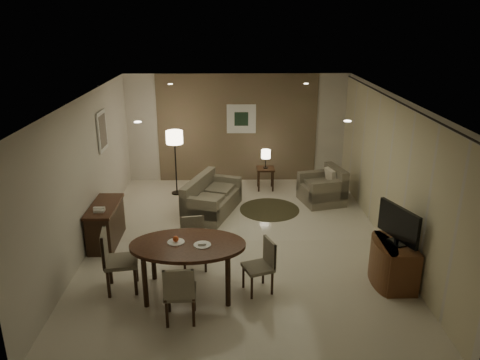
{
  "coord_description": "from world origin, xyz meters",
  "views": [
    {
      "loc": [
        -0.17,
        -7.93,
        4.03
      ],
      "look_at": [
        0.0,
        0.2,
        1.15
      ],
      "focal_mm": 35.0,
      "sensor_mm": 36.0,
      "label": 1
    }
  ],
  "objects_px": {
    "console_desk": "(106,224)",
    "armchair": "(322,186)",
    "tv_cabinet": "(395,263)",
    "dining_table": "(189,268)",
    "chair_near": "(180,291)",
    "floor_lamp": "(176,163)",
    "chair_far": "(194,245)",
    "side_table": "(265,178)",
    "chair_right": "(258,267)",
    "chair_left": "(121,261)",
    "sofa": "(212,196)"
  },
  "relations": [
    {
      "from": "console_desk",
      "to": "armchair",
      "type": "height_order",
      "value": "armchair"
    },
    {
      "from": "console_desk",
      "to": "tv_cabinet",
      "type": "height_order",
      "value": "console_desk"
    },
    {
      "from": "dining_table",
      "to": "chair_near",
      "type": "height_order",
      "value": "chair_near"
    },
    {
      "from": "armchair",
      "to": "floor_lamp",
      "type": "xyz_separation_m",
      "value": [
        -3.34,
        0.62,
        0.36
      ]
    },
    {
      "from": "dining_table",
      "to": "floor_lamp",
      "type": "relative_size",
      "value": 1.14
    },
    {
      "from": "console_desk",
      "to": "chair_far",
      "type": "relative_size",
      "value": 1.4
    },
    {
      "from": "dining_table",
      "to": "armchair",
      "type": "bearing_deg",
      "value": 53.05
    },
    {
      "from": "dining_table",
      "to": "chair_far",
      "type": "relative_size",
      "value": 2.02
    },
    {
      "from": "console_desk",
      "to": "chair_far",
      "type": "bearing_deg",
      "value": -29.71
    },
    {
      "from": "chair_near",
      "to": "side_table",
      "type": "relative_size",
      "value": 1.66
    },
    {
      "from": "chair_far",
      "to": "chair_right",
      "type": "bearing_deg",
      "value": -44.54
    },
    {
      "from": "chair_left",
      "to": "chair_near",
      "type": "bearing_deg",
      "value": -137.86
    },
    {
      "from": "dining_table",
      "to": "side_table",
      "type": "height_order",
      "value": "dining_table"
    },
    {
      "from": "console_desk",
      "to": "tv_cabinet",
      "type": "xyz_separation_m",
      "value": [
        4.89,
        -1.5,
        -0.03
      ]
    },
    {
      "from": "chair_far",
      "to": "tv_cabinet",
      "type": "bearing_deg",
      "value": -18.77
    },
    {
      "from": "sofa",
      "to": "chair_far",
      "type": "bearing_deg",
      "value": -166.06
    },
    {
      "from": "floor_lamp",
      "to": "dining_table",
      "type": "bearing_deg",
      "value": -81.35
    },
    {
      "from": "chair_left",
      "to": "chair_right",
      "type": "distance_m",
      "value": 2.08
    },
    {
      "from": "console_desk",
      "to": "chair_right",
      "type": "height_order",
      "value": "chair_right"
    },
    {
      "from": "dining_table",
      "to": "armchair",
      "type": "relative_size",
      "value": 1.92
    },
    {
      "from": "chair_left",
      "to": "side_table",
      "type": "distance_m",
      "value": 5.06
    },
    {
      "from": "dining_table",
      "to": "side_table",
      "type": "relative_size",
      "value": 3.22
    },
    {
      "from": "chair_left",
      "to": "sofa",
      "type": "relative_size",
      "value": 0.62
    },
    {
      "from": "tv_cabinet",
      "to": "chair_left",
      "type": "relative_size",
      "value": 0.91
    },
    {
      "from": "console_desk",
      "to": "sofa",
      "type": "bearing_deg",
      "value": 35.78
    },
    {
      "from": "chair_near",
      "to": "chair_left",
      "type": "distance_m",
      "value": 1.24
    },
    {
      "from": "chair_near",
      "to": "sofa",
      "type": "height_order",
      "value": "chair_near"
    },
    {
      "from": "sofa",
      "to": "side_table",
      "type": "height_order",
      "value": "sofa"
    },
    {
      "from": "tv_cabinet",
      "to": "chair_near",
      "type": "bearing_deg",
      "value": -165.07
    },
    {
      "from": "dining_table",
      "to": "chair_left",
      "type": "bearing_deg",
      "value": 175.16
    },
    {
      "from": "sofa",
      "to": "armchair",
      "type": "distance_m",
      "value": 2.5
    },
    {
      "from": "console_desk",
      "to": "armchair",
      "type": "relative_size",
      "value": 1.33
    },
    {
      "from": "chair_near",
      "to": "floor_lamp",
      "type": "bearing_deg",
      "value": -85.98
    },
    {
      "from": "armchair",
      "to": "dining_table",
      "type": "bearing_deg",
      "value": -51.13
    },
    {
      "from": "chair_left",
      "to": "side_table",
      "type": "bearing_deg",
      "value": -39.03
    },
    {
      "from": "chair_near",
      "to": "side_table",
      "type": "bearing_deg",
      "value": -109.45
    },
    {
      "from": "chair_left",
      "to": "chair_far",
      "type": "bearing_deg",
      "value": -68.36
    },
    {
      "from": "chair_near",
      "to": "console_desk",
      "type": "bearing_deg",
      "value": -58.52
    },
    {
      "from": "console_desk",
      "to": "dining_table",
      "type": "bearing_deg",
      "value": -45.2
    },
    {
      "from": "chair_right",
      "to": "sofa",
      "type": "distance_m",
      "value": 3.18
    },
    {
      "from": "chair_far",
      "to": "chair_left",
      "type": "distance_m",
      "value": 1.23
    },
    {
      "from": "side_table",
      "to": "console_desk",
      "type": "bearing_deg",
      "value": -138.62
    },
    {
      "from": "sofa",
      "to": "armchair",
      "type": "bearing_deg",
      "value": -58.76
    },
    {
      "from": "console_desk",
      "to": "tv_cabinet",
      "type": "bearing_deg",
      "value": -17.05
    },
    {
      "from": "sofa",
      "to": "armchair",
      "type": "height_order",
      "value": "armchair"
    },
    {
      "from": "chair_far",
      "to": "chair_right",
      "type": "distance_m",
      "value": 1.25
    },
    {
      "from": "sofa",
      "to": "chair_right",
      "type": "bearing_deg",
      "value": -146.09
    },
    {
      "from": "sofa",
      "to": "side_table",
      "type": "relative_size",
      "value": 2.98
    },
    {
      "from": "side_table",
      "to": "chair_near",
      "type": "bearing_deg",
      "value": -106.69
    },
    {
      "from": "chair_near",
      "to": "chair_left",
      "type": "xyz_separation_m",
      "value": [
        -0.97,
        0.78,
        0.05
      ]
    }
  ]
}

